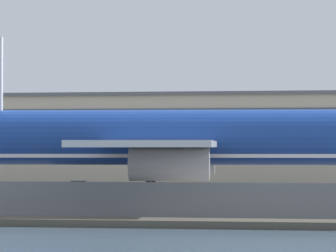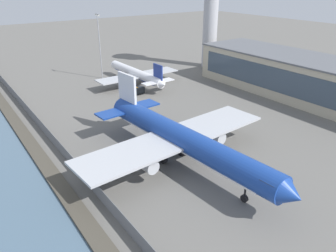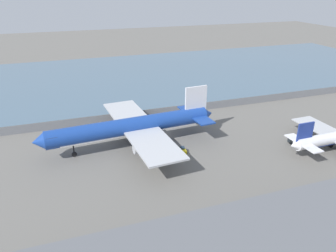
% 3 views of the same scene
% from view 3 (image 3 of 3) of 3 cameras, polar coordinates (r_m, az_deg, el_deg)
% --- Properties ---
extents(ground_plane, '(500.00, 500.00, 0.00)m').
position_cam_3_polar(ground_plane, '(100.39, -0.61, -1.69)').
color(ground_plane, '#66635E').
extents(waterfront_lagoon, '(320.00, 98.00, 0.01)m').
position_cam_3_polar(waterfront_lagoon, '(165.29, -8.55, 8.41)').
color(waterfront_lagoon, slate).
rests_on(waterfront_lagoon, ground).
extents(shoreline_seawall, '(320.00, 3.00, 0.50)m').
position_cam_3_polar(shoreline_seawall, '(118.32, -3.77, 2.48)').
color(shoreline_seawall, '#474238').
rests_on(shoreline_seawall, ground).
extents(perimeter_fence, '(280.00, 0.10, 2.76)m').
position_cam_3_polar(perimeter_fence, '(113.87, -3.17, 2.23)').
color(perimeter_fence, slate).
rests_on(perimeter_fence, ground).
extents(cargo_jet_blue, '(52.38, 45.00, 15.37)m').
position_cam_3_polar(cargo_jet_blue, '(92.60, -6.01, -0.11)').
color(cargo_jet_blue, '#193D93').
rests_on(cargo_jet_blue, ground).
extents(baggage_tug, '(1.89, 3.33, 1.80)m').
position_cam_3_polar(baggage_tug, '(89.94, 2.55, -4.35)').
color(baggage_tug, yellow).
rests_on(baggage_tug, ground).
extents(ops_van, '(2.79, 5.44, 2.48)m').
position_cam_3_polar(ops_van, '(101.23, 21.52, -2.45)').
color(ops_van, '#1E2328').
rests_on(ops_van, ground).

